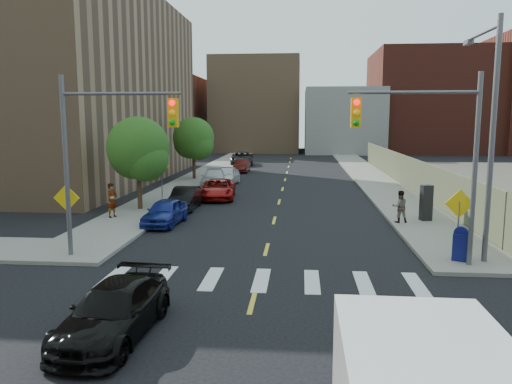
% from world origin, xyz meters
% --- Properties ---
extents(ground, '(160.00, 160.00, 0.00)m').
position_xyz_m(ground, '(0.00, 0.00, 0.00)').
color(ground, black).
rests_on(ground, ground).
extents(sidewalk_nw, '(3.50, 73.00, 0.15)m').
position_xyz_m(sidewalk_nw, '(-7.75, 41.50, 0.07)').
color(sidewalk_nw, gray).
rests_on(sidewalk_nw, ground).
extents(sidewalk_ne, '(3.50, 73.00, 0.15)m').
position_xyz_m(sidewalk_ne, '(7.75, 41.50, 0.07)').
color(sidewalk_ne, gray).
rests_on(sidewalk_ne, ground).
extents(fence_north, '(0.12, 44.00, 2.50)m').
position_xyz_m(fence_north, '(9.60, 28.00, 1.25)').
color(fence_north, '#676F4E').
rests_on(fence_north, ground).
extents(building_nw, '(22.00, 30.00, 16.00)m').
position_xyz_m(building_nw, '(-22.00, 30.00, 8.00)').
color(building_nw, '#8C6B4C').
rests_on(building_nw, ground).
extents(bg_bldg_west, '(14.00, 18.00, 12.00)m').
position_xyz_m(bg_bldg_west, '(-22.00, 70.00, 6.00)').
color(bg_bldg_west, '#592319').
rests_on(bg_bldg_west, ground).
extents(bg_bldg_midwest, '(14.00, 16.00, 15.00)m').
position_xyz_m(bg_bldg_midwest, '(-6.00, 72.00, 7.50)').
color(bg_bldg_midwest, '#8C6B4C').
rests_on(bg_bldg_midwest, ground).
extents(bg_bldg_center, '(12.00, 16.00, 10.00)m').
position_xyz_m(bg_bldg_center, '(8.00, 70.00, 5.00)').
color(bg_bldg_center, gray).
rests_on(bg_bldg_center, ground).
extents(bg_bldg_east, '(18.00, 18.00, 16.00)m').
position_xyz_m(bg_bldg_east, '(22.00, 72.00, 8.00)').
color(bg_bldg_east, '#592319').
rests_on(bg_bldg_east, ground).
extents(signal_nw, '(4.59, 0.30, 7.00)m').
position_xyz_m(signal_nw, '(-5.98, 6.00, 4.53)').
color(signal_nw, '#59595E').
rests_on(signal_nw, ground).
extents(signal_ne, '(4.59, 0.30, 7.00)m').
position_xyz_m(signal_ne, '(5.98, 6.00, 4.53)').
color(signal_ne, '#59595E').
rests_on(signal_ne, ground).
extents(streetlight_ne, '(0.25, 3.70, 9.00)m').
position_xyz_m(streetlight_ne, '(8.20, 6.90, 5.22)').
color(streetlight_ne, '#59595E').
rests_on(streetlight_ne, ground).
extents(warn_sign_nw, '(1.06, 0.06, 2.83)m').
position_xyz_m(warn_sign_nw, '(-7.80, 6.50, 1.99)').
color(warn_sign_nw, '#59595E').
rests_on(warn_sign_nw, ground).
extents(warn_sign_ne, '(1.06, 0.06, 2.83)m').
position_xyz_m(warn_sign_ne, '(7.20, 6.50, 1.99)').
color(warn_sign_ne, '#59595E').
rests_on(warn_sign_ne, ground).
extents(warn_sign_midwest, '(1.06, 0.06, 2.83)m').
position_xyz_m(warn_sign_midwest, '(-7.80, 20.00, 1.99)').
color(warn_sign_midwest, '#59595E').
rests_on(warn_sign_midwest, ground).
extents(tree_west_near, '(3.66, 3.64, 5.52)m').
position_xyz_m(tree_west_near, '(-8.00, 16.05, 3.48)').
color(tree_west_near, '#332114').
rests_on(tree_west_near, ground).
extents(tree_west_far, '(3.66, 3.64, 5.52)m').
position_xyz_m(tree_west_far, '(-8.00, 31.05, 3.48)').
color(tree_west_far, '#332114').
rests_on(tree_west_far, ground).
extents(parked_car_blue, '(1.83, 4.00, 1.33)m').
position_xyz_m(parked_car_blue, '(-5.50, 12.41, 0.66)').
color(parked_car_blue, navy).
rests_on(parked_car_blue, ground).
extents(parked_car_black, '(1.44, 4.04, 1.33)m').
position_xyz_m(parked_car_black, '(-5.50, 16.87, 0.66)').
color(parked_car_black, black).
rests_on(parked_car_black, ground).
extents(parked_car_red, '(2.65, 4.99, 1.34)m').
position_xyz_m(parked_car_red, '(-4.20, 20.89, 0.67)').
color(parked_car_red, '#9F110F').
rests_on(parked_car_red, ground).
extents(parked_car_silver, '(2.42, 4.96, 1.39)m').
position_xyz_m(parked_car_silver, '(-5.50, 26.86, 0.70)').
color(parked_car_silver, '#B4B5BC').
rests_on(parked_car_silver, ground).
extents(parked_car_white, '(1.96, 4.49, 1.51)m').
position_xyz_m(parked_car_white, '(-4.71, 28.22, 0.75)').
color(parked_car_white, silver).
rests_on(parked_car_white, ground).
extents(parked_car_maroon, '(1.38, 3.94, 1.30)m').
position_xyz_m(parked_car_maroon, '(-4.57, 37.95, 0.65)').
color(parked_car_maroon, '#410F0D').
rests_on(parked_car_maroon, ground).
extents(parked_car_grey, '(3.06, 5.73, 1.53)m').
position_xyz_m(parked_car_grey, '(-5.50, 45.78, 0.77)').
color(parked_car_grey, '#222227').
rests_on(parked_car_grey, ground).
extents(black_sedan, '(2.08, 4.58, 1.30)m').
position_xyz_m(black_sedan, '(-3.20, -0.67, 0.65)').
color(black_sedan, black).
rests_on(black_sedan, ground).
extents(mailbox, '(0.65, 0.58, 1.30)m').
position_xyz_m(mailbox, '(7.33, 6.53, 0.78)').
color(mailbox, navy).
rests_on(mailbox, sidewalk_ne).
extents(payphone, '(0.62, 0.55, 1.85)m').
position_xyz_m(payphone, '(7.88, 14.02, 1.07)').
color(payphone, black).
rests_on(payphone, sidewalk_ne).
extents(pedestrian_west, '(0.65, 0.78, 1.83)m').
position_xyz_m(pedestrian_west, '(-8.65, 13.35, 1.07)').
color(pedestrian_west, gray).
rests_on(pedestrian_west, sidewalk_nw).
extents(pedestrian_east, '(0.85, 0.69, 1.64)m').
position_xyz_m(pedestrian_east, '(6.41, 13.35, 0.97)').
color(pedestrian_east, gray).
rests_on(pedestrian_east, sidewalk_ne).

